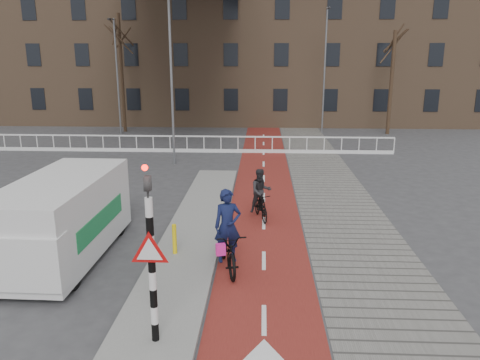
{
  "coord_description": "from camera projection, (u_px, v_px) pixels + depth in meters",
  "views": [
    {
      "loc": [
        1.42,
        -9.88,
        5.42
      ],
      "look_at": [
        0.7,
        5.0,
        1.5
      ],
      "focal_mm": 35.0,
      "sensor_mm": 36.0,
      "label": 1
    }
  ],
  "objects": [
    {
      "name": "ground",
      "position": [
        200.0,
        295.0,
        10.99
      ],
      "size": [
        120.0,
        120.0,
        0.0
      ],
      "primitive_type": "plane",
      "color": "#38383A",
      "rests_on": "ground"
    },
    {
      "name": "bike_lane",
      "position": [
        264.0,
        184.0,
        20.57
      ],
      "size": [
        2.5,
        60.0,
        0.01
      ],
      "primitive_type": "cube",
      "color": "maroon",
      "rests_on": "ground"
    },
    {
      "name": "sidewalk",
      "position": [
        328.0,
        185.0,
        20.44
      ],
      "size": [
        3.0,
        60.0,
        0.01
      ],
      "primitive_type": "cube",
      "color": "slate",
      "rests_on": "ground"
    },
    {
      "name": "curb_island",
      "position": [
        195.0,
        231.0,
        14.87
      ],
      "size": [
        1.8,
        16.0,
        0.12
      ],
      "primitive_type": "cube",
      "color": "gray",
      "rests_on": "ground"
    },
    {
      "name": "traffic_signal",
      "position": [
        151.0,
        251.0,
        8.56
      ],
      "size": [
        0.8,
        0.8,
        3.68
      ],
      "color": "black",
      "rests_on": "curb_island"
    },
    {
      "name": "bollard",
      "position": [
        174.0,
        239.0,
        12.95
      ],
      "size": [
        0.12,
        0.12,
        0.85
      ],
      "primitive_type": "cylinder",
      "color": "yellow",
      "rests_on": "curb_island"
    },
    {
      "name": "cyclist_near",
      "position": [
        228.0,
        243.0,
        12.15
      ],
      "size": [
        1.24,
        2.23,
        2.17
      ],
      "rotation": [
        0.0,
        0.0,
        0.25
      ],
      "color": "black",
      "rests_on": "bike_lane"
    },
    {
      "name": "cyclist_far",
      "position": [
        261.0,
        199.0,
        15.97
      ],
      "size": [
        0.87,
        1.68,
        1.77
      ],
      "rotation": [
        0.0,
        0.0,
        0.27
      ],
      "color": "black",
      "rests_on": "bike_lane"
    },
    {
      "name": "van",
      "position": [
        63.0,
        217.0,
        12.76
      ],
      "size": [
        2.2,
        5.3,
        2.27
      ],
      "rotation": [
        0.0,
        0.0,
        -0.01
      ],
      "color": "silver",
      "rests_on": "ground"
    },
    {
      "name": "railing",
      "position": [
        153.0,
        147.0,
        27.56
      ],
      "size": [
        28.0,
        0.1,
        0.99
      ],
      "color": "silver",
      "rests_on": "ground"
    },
    {
      "name": "townhouse_row",
      "position": [
        212.0,
        28.0,
        40.05
      ],
      "size": [
        46.0,
        10.0,
        15.9
      ],
      "color": "#7F6047",
      "rests_on": "ground"
    },
    {
      "name": "tree_mid",
      "position": [
        122.0,
        74.0,
        34.16
      ],
      "size": [
        0.24,
        0.24,
        8.46
      ],
      "primitive_type": "cylinder",
      "color": "black",
      "rests_on": "ground"
    },
    {
      "name": "tree_right",
      "position": [
        391.0,
        83.0,
        33.17
      ],
      "size": [
        0.26,
        0.26,
        7.23
      ],
      "primitive_type": "cylinder",
      "color": "black",
      "rests_on": "ground"
    },
    {
      "name": "streetlight_near",
      "position": [
        172.0,
        82.0,
        23.45
      ],
      "size": [
        0.12,
        0.12,
        8.45
      ],
      "primitive_type": "cylinder",
      "color": "slate",
      "rests_on": "ground"
    },
    {
      "name": "streetlight_left",
      "position": [
        117.0,
        78.0,
        33.19
      ],
      "size": [
        0.12,
        0.12,
        8.02
      ],
      "primitive_type": "cylinder",
      "color": "slate",
      "rests_on": "ground"
    },
    {
      "name": "streetlight_right",
      "position": [
        324.0,
        72.0,
        33.49
      ],
      "size": [
        0.12,
        0.12,
        8.79
      ],
      "primitive_type": "cylinder",
      "color": "slate",
      "rests_on": "ground"
    }
  ]
}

